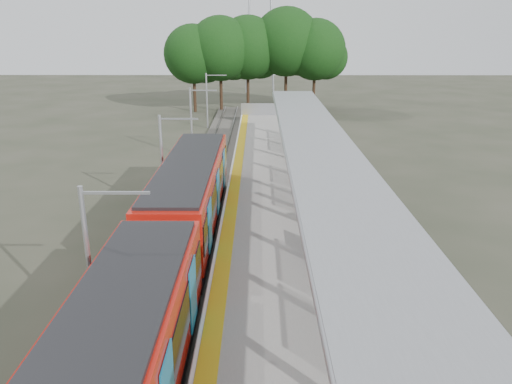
% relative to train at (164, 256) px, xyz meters
% --- Properties ---
extents(trackbed, '(3.00, 70.00, 0.24)m').
position_rel_train_xyz_m(trackbed, '(-0.00, 10.62, -1.93)').
color(trackbed, '#59544C').
rests_on(trackbed, ground).
extents(platform, '(6.00, 50.00, 1.00)m').
position_rel_train_xyz_m(platform, '(4.50, 10.62, -1.55)').
color(platform, gray).
rests_on(platform, ground).
extents(tactile_strip, '(0.60, 50.00, 0.02)m').
position_rel_train_xyz_m(tactile_strip, '(1.95, 10.62, -1.04)').
color(tactile_strip, gold).
rests_on(tactile_strip, platform).
extents(end_fence, '(6.00, 0.10, 1.20)m').
position_rel_train_xyz_m(end_fence, '(4.50, 35.57, -0.45)').
color(end_fence, '#9EA0A5').
rests_on(end_fence, platform).
extents(train, '(2.74, 27.60, 3.62)m').
position_rel_train_xyz_m(train, '(0.00, 0.00, 0.00)').
color(train, black).
rests_on(train, ground).
extents(canopy, '(3.27, 38.00, 3.66)m').
position_rel_train_xyz_m(canopy, '(6.11, 6.81, 2.15)').
color(canopy, '#9EA0A5').
rests_on(canopy, platform).
extents(tree_cluster, '(21.26, 9.66, 11.99)m').
position_rel_train_xyz_m(tree_cluster, '(3.09, 44.91, 5.28)').
color(tree_cluster, '#382316').
rests_on(tree_cluster, ground).
extents(catenary_masts, '(2.08, 48.16, 5.40)m').
position_rel_train_xyz_m(catenary_masts, '(-1.72, 9.62, 0.86)').
color(catenary_masts, '#9EA0A5').
rests_on(catenary_masts, ground).
extents(bench_near, '(0.82, 1.75, 1.15)m').
position_rel_train_xyz_m(bench_near, '(7.10, 1.13, -0.45)').
color(bench_near, navy).
rests_on(bench_near, platform).
extents(bench_mid, '(0.52, 1.68, 1.14)m').
position_rel_train_xyz_m(bench_mid, '(6.16, 2.34, -0.45)').
color(bench_mid, navy).
rests_on(bench_mid, platform).
extents(bench_far, '(0.74, 1.41, 0.92)m').
position_rel_train_xyz_m(bench_far, '(6.75, 24.19, -0.57)').
color(bench_far, navy).
rests_on(bench_far, platform).
extents(info_pillar_far, '(0.41, 0.41, 1.80)m').
position_rel_train_xyz_m(info_pillar_far, '(5.61, 7.53, -0.27)').
color(info_pillar_far, '#C5BF90').
rests_on(info_pillar_far, platform).
extents(litter_bin, '(0.57, 0.57, 0.91)m').
position_rel_train_xyz_m(litter_bin, '(6.13, 5.55, -0.60)').
color(litter_bin, '#9EA0A5').
rests_on(litter_bin, platform).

